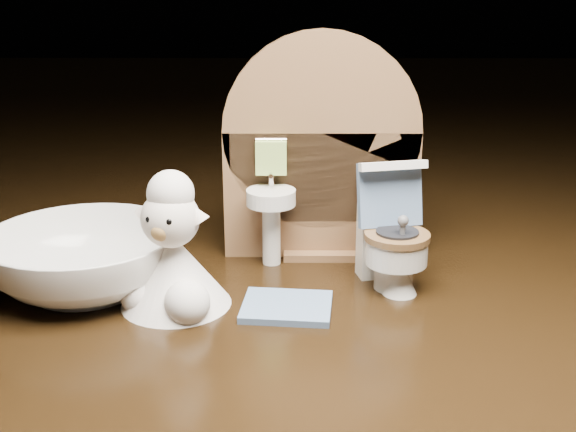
% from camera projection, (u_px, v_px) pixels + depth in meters
% --- Properties ---
extents(backdrop_panel, '(0.13, 0.05, 0.15)m').
position_uv_depth(backdrop_panel, '(320.00, 161.00, 0.48)').
color(backdrop_panel, brown).
rests_on(backdrop_panel, ground).
extents(toy_toilet, '(0.04, 0.05, 0.08)m').
position_uv_depth(toy_toilet, '(391.00, 240.00, 0.44)').
color(toy_toilet, white).
rests_on(toy_toilet, ground).
extents(bath_mat, '(0.05, 0.05, 0.00)m').
position_uv_depth(bath_mat, '(287.00, 307.00, 0.42)').
color(bath_mat, '#5B789F').
rests_on(bath_mat, ground).
extents(toilet_brush, '(0.02, 0.02, 0.05)m').
position_uv_depth(toilet_brush, '(400.00, 273.00, 0.43)').
color(toilet_brush, white).
rests_on(toilet_brush, ground).
extents(plush_lamb, '(0.06, 0.07, 0.08)m').
position_uv_depth(plush_lamb, '(173.00, 260.00, 0.41)').
color(plush_lamb, white).
rests_on(plush_lamb, ground).
extents(ceramic_bowl, '(0.12, 0.12, 0.04)m').
position_uv_depth(ceramic_bowl, '(85.00, 261.00, 0.44)').
color(ceramic_bowl, white).
rests_on(ceramic_bowl, ground).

